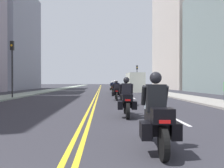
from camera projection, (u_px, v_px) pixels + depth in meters
ground_plane at (99, 89)px, 48.20m from camera, size 264.00×264.00×0.00m
sidewalk_left at (61, 89)px, 47.84m from camera, size 2.76×144.00×0.12m
sidewalk_right at (137, 89)px, 48.57m from camera, size 2.76×144.00×0.12m
centreline_yellow_inner at (99, 89)px, 48.20m from camera, size 0.12×132.00×0.01m
centreline_yellow_outer at (100, 89)px, 48.21m from camera, size 0.12×132.00×0.01m
lane_dashes_white at (124, 93)px, 29.37m from camera, size 0.14×56.40×0.01m
building_left_2 at (8, 39)px, 44.73m from camera, size 8.78×16.59×20.19m
building_right_2 at (182, 21)px, 49.32m from camera, size 8.39×21.01×29.98m
motorcycle_0 at (157, 118)px, 4.70m from camera, size 0.78×2.18×1.66m
motorcycle_1 at (127, 101)px, 9.32m from camera, size 0.78×2.30×1.66m
motorcycle_2 at (126, 95)px, 13.89m from camera, size 0.77×2.18×1.62m
motorcycle_3 at (116, 92)px, 17.95m from camera, size 0.77×2.30×1.58m
motorcycle_4 at (117, 90)px, 22.05m from camera, size 0.76×2.11×1.65m
motorcycle_5 at (115, 89)px, 26.28m from camera, size 0.78×2.27×1.67m
motorcycle_6 at (112, 88)px, 30.55m from camera, size 0.76×2.18×1.62m
traffic_light_near at (12, 59)px, 19.45m from camera, size 0.28×0.38×5.02m
traffic_light_far at (137, 73)px, 42.71m from camera, size 0.28×0.38×4.67m
parked_truck at (134, 83)px, 33.83m from camera, size 2.20×6.50×2.80m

